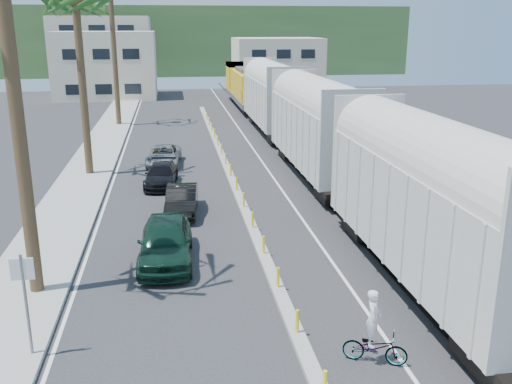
# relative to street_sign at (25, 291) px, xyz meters

# --- Properties ---
(ground) EXTENTS (140.00, 140.00, 0.00)m
(ground) POSITION_rel_street_sign_xyz_m (7.30, -2.00, -1.97)
(ground) COLOR #28282B
(ground) RESTS_ON ground
(sidewalk) EXTENTS (3.00, 90.00, 0.15)m
(sidewalk) POSITION_rel_street_sign_xyz_m (-1.20, 23.00, -1.90)
(sidewalk) COLOR gray
(sidewalk) RESTS_ON ground
(rails) EXTENTS (1.56, 100.00, 0.06)m
(rails) POSITION_rel_street_sign_xyz_m (12.30, 26.00, -1.94)
(rails) COLOR black
(rails) RESTS_ON ground
(median) EXTENTS (0.45, 60.00, 0.85)m
(median) POSITION_rel_street_sign_xyz_m (7.30, 17.96, -1.88)
(median) COLOR gray
(median) RESTS_ON ground
(lane_markings) EXTENTS (9.42, 90.00, 0.01)m
(lane_markings) POSITION_rel_street_sign_xyz_m (5.15, 23.00, -1.97)
(lane_markings) COLOR silver
(lane_markings) RESTS_ON ground
(freight_train) EXTENTS (3.00, 60.94, 5.85)m
(freight_train) POSITION_rel_street_sign_xyz_m (12.30, 23.23, 0.93)
(freight_train) COLOR beige
(freight_train) RESTS_ON ground
(street_sign) EXTENTS (0.60, 0.08, 3.00)m
(street_sign) POSITION_rel_street_sign_xyz_m (0.00, 0.00, 0.00)
(street_sign) COLOR slate
(street_sign) RESTS_ON ground
(buildings) EXTENTS (38.00, 27.00, 10.00)m
(buildings) POSITION_rel_street_sign_xyz_m (0.89, 69.66, 2.39)
(buildings) COLOR beige
(buildings) RESTS_ON ground
(hillside) EXTENTS (80.00, 20.00, 12.00)m
(hillside) POSITION_rel_street_sign_xyz_m (7.30, 98.00, 4.03)
(hillside) COLOR #385628
(hillside) RESTS_ON ground
(car_lead) EXTENTS (2.34, 5.07, 1.68)m
(car_lead) POSITION_rel_street_sign_xyz_m (3.57, 6.06, -1.13)
(car_lead) COLOR black
(car_lead) RESTS_ON ground
(car_second) EXTENTS (2.06, 4.27, 1.33)m
(car_second) POSITION_rel_street_sign_xyz_m (4.30, 11.79, -1.31)
(car_second) COLOR black
(car_second) RESTS_ON ground
(car_third) EXTENTS (2.34, 4.47, 1.22)m
(car_third) POSITION_rel_street_sign_xyz_m (3.29, 17.00, -1.36)
(car_third) COLOR black
(car_third) RESTS_ON ground
(car_rear) EXTENTS (2.80, 4.76, 1.22)m
(car_rear) POSITION_rel_street_sign_xyz_m (3.39, 22.08, -1.36)
(car_rear) COLOR #95979A
(car_rear) RESTS_ON ground
(cyclist) EXTENTS (1.86, 2.15, 2.11)m
(cyclist) POSITION_rel_street_sign_xyz_m (9.03, -1.57, -1.32)
(cyclist) COLOR #9EA0A5
(cyclist) RESTS_ON ground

